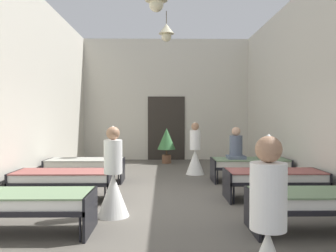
% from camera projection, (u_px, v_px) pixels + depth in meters
% --- Properties ---
extents(ground_plane, '(6.83, 13.33, 0.10)m').
position_uv_depth(ground_plane, '(169.00, 202.00, 6.72)').
color(ground_plane, '#59544C').
extents(room_shell, '(6.63, 12.93, 4.59)m').
position_uv_depth(room_shell, '(168.00, 88.00, 8.02)').
color(room_shell, beige).
rests_on(room_shell, ground).
extents(bed_left_row_0, '(1.90, 0.84, 0.57)m').
position_uv_depth(bed_left_row_0, '(24.00, 202.00, 4.78)').
color(bed_left_row_0, black).
rests_on(bed_left_row_0, ground).
extents(bed_right_row_0, '(1.90, 0.84, 0.57)m').
position_uv_depth(bed_right_row_0, '(318.00, 201.00, 4.84)').
color(bed_right_row_0, black).
rests_on(bed_right_row_0, ground).
extents(bed_left_row_1, '(1.90, 0.84, 0.57)m').
position_uv_depth(bed_left_row_1, '(63.00, 178.00, 6.68)').
color(bed_left_row_1, black).
rests_on(bed_left_row_1, ground).
extents(bed_right_row_1, '(1.90, 0.84, 0.57)m').
position_uv_depth(bed_right_row_1, '(274.00, 177.00, 6.74)').
color(bed_right_row_1, black).
rests_on(bed_right_row_1, ground).
extents(bed_left_row_2, '(1.90, 0.84, 0.57)m').
position_uv_depth(bed_left_row_2, '(85.00, 164.00, 8.58)').
color(bed_left_row_2, black).
rests_on(bed_left_row_2, ground).
extents(bed_right_row_2, '(1.90, 0.84, 0.57)m').
position_uv_depth(bed_right_row_2, '(250.00, 164.00, 8.64)').
color(bed_right_row_2, black).
rests_on(bed_right_row_2, ground).
extents(nurse_near_aisle, '(0.52, 0.52, 1.49)m').
position_uv_depth(nurse_near_aisle, '(268.00, 250.00, 2.82)').
color(nurse_near_aisle, white).
rests_on(nurse_near_aisle, ground).
extents(nurse_mid_aisle, '(0.52, 0.52, 1.49)m').
position_uv_depth(nurse_mid_aisle, '(195.00, 156.00, 9.71)').
color(nurse_mid_aisle, white).
rests_on(nurse_mid_aisle, ground).
extents(nurse_far_aisle, '(0.52, 0.52, 1.49)m').
position_uv_depth(nurse_far_aisle, '(113.00, 184.00, 5.60)').
color(nurse_far_aisle, white).
rests_on(nurse_far_aisle, ground).
extents(patient_seated_primary, '(0.44, 0.44, 0.80)m').
position_uv_depth(patient_seated_primary, '(236.00, 147.00, 8.63)').
color(patient_seated_primary, '#515B70').
rests_on(patient_seated_primary, bed_right_row_2).
extents(potted_plant, '(0.63, 0.63, 1.23)m').
position_uv_depth(potted_plant, '(167.00, 141.00, 12.03)').
color(potted_plant, brown).
rests_on(potted_plant, ground).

